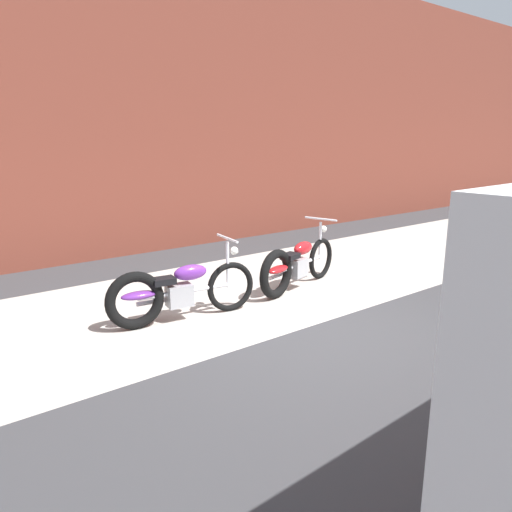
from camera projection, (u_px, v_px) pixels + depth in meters
The scene contains 5 objects.
ground_plane at pixel (306, 328), 5.99m from camera, with size 80.00×80.00×0.00m, color #38383A.
sidewalk_slab at pixel (226, 293), 7.33m from camera, with size 36.00×3.50×0.01m, color #B2ADA3.
brick_building_wall at pixel (121, 97), 9.25m from camera, with size 36.00×0.50×6.09m, color brown.
motorcycle_purple at pixel (173, 292), 6.10m from camera, with size 2.00×0.64×1.03m.
motorcycle_red at pixel (294, 265), 7.39m from camera, with size 1.96×0.77×1.03m.
Camera 1 is at (-3.94, -4.04, 2.28)m, focal length 33.98 mm.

